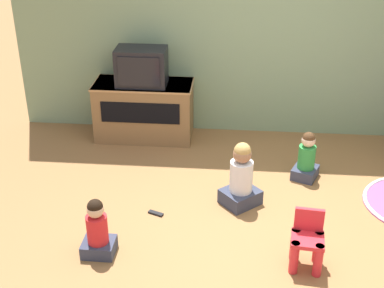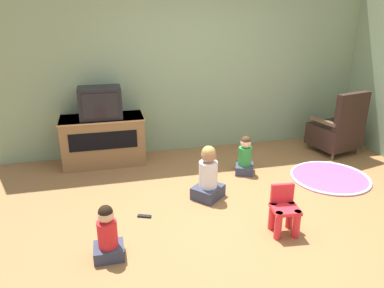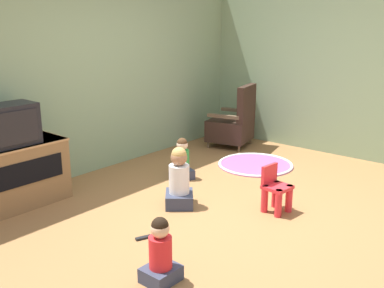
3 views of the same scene
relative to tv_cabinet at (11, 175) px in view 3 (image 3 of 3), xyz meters
name	(u,v)px [view 3 (image 3 of 3)]	position (x,y,z in m)	size (l,w,h in m)	color
ground_plane	(228,209)	(1.43, -1.85, -0.36)	(30.00, 30.00, 0.00)	olive
wall_back	(88,74)	(1.34, 0.34, 0.93)	(5.82, 0.12, 2.58)	gray
wall_right	(367,70)	(4.19, -2.22, 0.93)	(0.12, 5.25, 2.58)	gray
tv_cabinet	(11,175)	(0.00, 0.00, 0.00)	(1.17, 0.54, 0.70)	brown
television	(8,125)	(0.00, -0.05, 0.55)	(0.58, 0.37, 0.44)	black
black_armchair	(233,124)	(3.51, -0.44, 0.00)	(0.74, 0.75, 0.99)	brown
yellow_kid_chair	(276,192)	(1.72, -2.25, -0.14)	(0.29, 0.28, 0.50)	red
play_mat	(255,164)	(2.91, -1.25, -0.35)	(1.05, 1.05, 0.04)	#A54C8C
child_watching_left	(161,254)	(-0.02, -2.25, -0.13)	(0.28, 0.24, 0.54)	#33384C
child_watching_center	(179,181)	(1.17, -1.37, -0.07)	(0.45, 0.45, 0.66)	#33384C
child_watching_right	(182,161)	(1.86, -0.82, -0.13)	(0.32, 0.34, 0.53)	#33384C
remote_control	(143,238)	(0.37, -1.64, -0.35)	(0.16, 0.10, 0.02)	black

